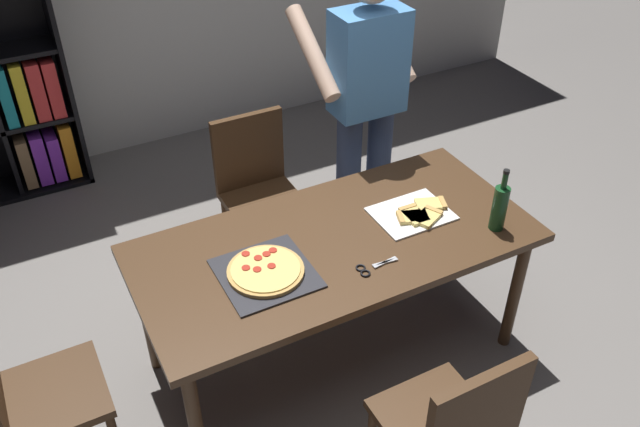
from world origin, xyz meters
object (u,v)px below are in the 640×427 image
(pepperoni_pizza_on_tray, at_px, (266,271))
(person_serving_pizza, at_px, (365,101))
(chair_far_side, at_px, (257,183))
(chair_left_end, at_px, (25,390))
(dining_table, at_px, (335,252))
(chair_near_camera, at_px, (453,425))
(kitchen_scissors, at_px, (371,267))
(wine_bottle, at_px, (500,207))

(pepperoni_pizza_on_tray, bearing_deg, person_serving_pizza, 39.19)
(chair_far_side, distance_m, chair_left_end, 1.67)
(dining_table, height_order, chair_near_camera, chair_near_camera)
(chair_far_side, relative_size, kitchen_scissors, 4.67)
(chair_near_camera, distance_m, kitchen_scissors, 0.72)
(chair_left_end, height_order, wine_bottle, wine_bottle)
(chair_near_camera, height_order, chair_far_side, same)
(dining_table, relative_size, chair_near_camera, 2.02)
(dining_table, height_order, kitchen_scissors, kitchen_scissors)
(person_serving_pizza, bearing_deg, chair_left_end, -160.39)
(chair_near_camera, relative_size, pepperoni_pizza_on_tray, 2.32)
(kitchen_scissors, bearing_deg, dining_table, 99.43)
(chair_left_end, xyz_separation_m, wine_bottle, (2.10, -0.27, 0.36))
(chair_near_camera, xyz_separation_m, kitchen_scissors, (0.04, 0.68, 0.24))
(person_serving_pizza, distance_m, kitchen_scissors, 1.10)
(chair_far_side, relative_size, wine_bottle, 2.85)
(chair_far_side, distance_m, kitchen_scissors, 1.19)
(chair_left_end, distance_m, kitchen_scissors, 1.48)
(dining_table, xyz_separation_m, chair_near_camera, (-0.00, -0.92, -0.17))
(chair_far_side, relative_size, chair_left_end, 1.00)
(chair_left_end, height_order, person_serving_pizza, person_serving_pizza)
(chair_near_camera, bearing_deg, kitchen_scissors, 86.59)
(dining_table, bearing_deg, person_serving_pizza, 51.12)
(dining_table, height_order, person_serving_pizza, person_serving_pizza)
(chair_near_camera, height_order, chair_left_end, same)
(pepperoni_pizza_on_tray, xyz_separation_m, kitchen_scissors, (0.41, -0.18, -0.01))
(chair_near_camera, bearing_deg, wine_bottle, 43.01)
(dining_table, relative_size, chair_left_end, 2.02)
(person_serving_pizza, bearing_deg, kitchen_scissors, -119.06)
(chair_near_camera, xyz_separation_m, pepperoni_pizza_on_tray, (-0.37, 0.85, 0.25))
(chair_left_end, distance_m, pepperoni_pizza_on_tray, 1.06)
(wine_bottle, bearing_deg, chair_far_side, 120.55)
(pepperoni_pizza_on_tray, bearing_deg, kitchen_scissors, -23.19)
(person_serving_pizza, relative_size, wine_bottle, 5.54)
(chair_left_end, relative_size, person_serving_pizza, 0.51)
(chair_left_end, xyz_separation_m, pepperoni_pizza_on_tray, (1.02, -0.07, 0.25))
(dining_table, relative_size, kitchen_scissors, 9.46)
(chair_near_camera, relative_size, chair_far_side, 1.00)
(chair_near_camera, xyz_separation_m, wine_bottle, (0.70, 0.65, 0.36))
(dining_table, height_order, pepperoni_pizza_on_tray, pepperoni_pizza_on_tray)
(kitchen_scissors, bearing_deg, chair_near_camera, -93.41)
(dining_table, bearing_deg, wine_bottle, -20.85)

